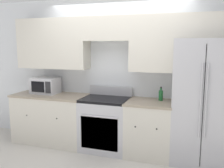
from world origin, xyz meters
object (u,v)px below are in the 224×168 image
Objects in this scene: microwave at (45,85)px; refrigerator at (202,102)px; bottle at (161,95)px; oven_range at (106,124)px.

refrigerator is at bearing -0.76° from microwave.
microwave is at bearing -178.29° from bottle.
oven_range is at bearing -3.15° from microwave.
bottle is at bearing 171.05° from refrigerator.
oven_range is at bearing -171.86° from bottle.
microwave reaches higher than bottle.
microwave is at bearing 176.85° from oven_range.
microwave is 2.11m from bottle.
refrigerator reaches higher than bottle.
bottle is at bearing 8.14° from oven_range.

